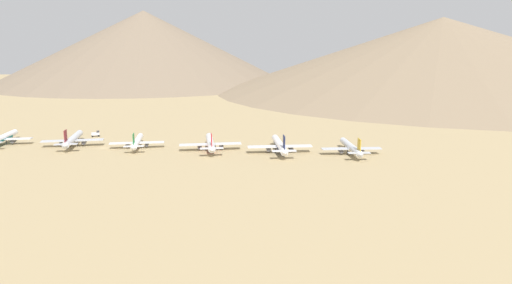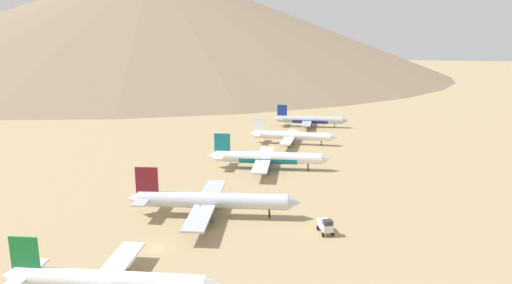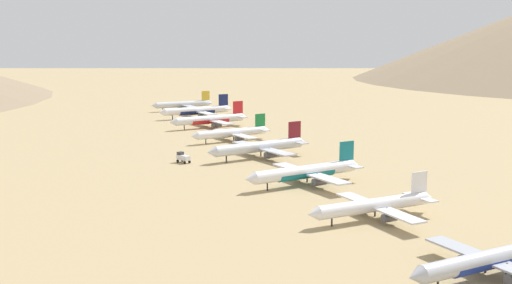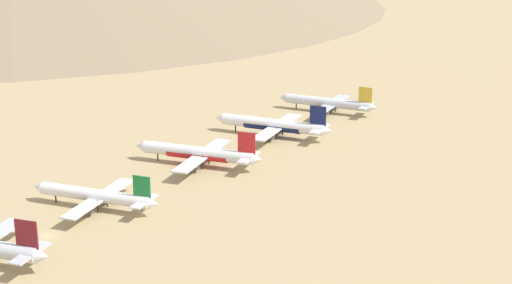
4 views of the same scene
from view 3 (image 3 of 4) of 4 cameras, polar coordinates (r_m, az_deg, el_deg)
ground_plane at (r=252.37m, az=-0.31°, el=-0.63°), size 1800.00×1800.00×0.00m
parked_jet_0 at (r=393.13m, az=-6.79°, el=3.53°), size 41.87×34.04×12.07m
parked_jet_1 at (r=353.63m, az=-5.53°, el=2.95°), size 45.87×37.36×13.22m
parked_jet_2 at (r=313.55m, az=-4.29°, el=2.12°), size 44.72×36.55×12.92m
parked_jet_3 at (r=270.23m, az=-2.21°, el=0.86°), size 39.80×32.52×11.50m
parked_jet_4 at (r=231.34m, az=0.40°, el=-0.46°), size 44.69×36.58×12.94m
parked_jet_5 at (r=189.09m, az=4.75°, el=-2.81°), size 42.99×35.09×12.41m
parked_jet_6 at (r=155.20m, az=11.11°, el=-5.85°), size 38.07×30.91×10.98m
parked_jet_7 at (r=123.93m, az=21.02°, el=-10.26°), size 38.59×31.40×11.12m
service_truck at (r=224.56m, az=-6.86°, el=-1.42°), size 4.49×5.69×3.90m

